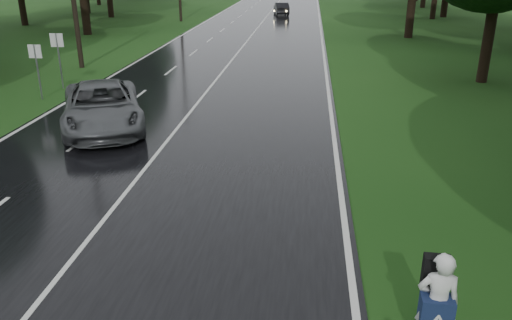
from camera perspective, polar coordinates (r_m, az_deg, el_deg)
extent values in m
plane|color=#1C4314|center=(11.19, -21.01, -12.02)|extent=(160.00, 160.00, 0.00)
cube|color=black|center=(29.21, -3.74, 9.82)|extent=(12.00, 140.00, 0.04)
cube|color=silver|center=(29.20, -3.74, 9.86)|extent=(0.12, 140.00, 0.01)
imported|color=#545659|center=(19.73, -16.85, 5.76)|extent=(4.83, 6.55, 1.65)
imported|color=black|center=(60.74, 2.85, 16.57)|extent=(2.10, 4.31, 1.36)
imported|color=silver|center=(8.75, 19.64, -14.88)|extent=(0.68, 0.47, 1.81)
cube|color=black|center=(8.74, 19.49, -11.75)|extent=(0.42, 0.24, 0.58)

